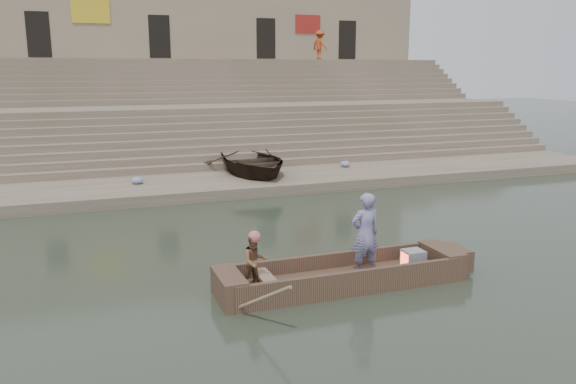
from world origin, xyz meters
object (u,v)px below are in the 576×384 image
television (413,259)px  pedestrian (320,45)px  main_rowboat (342,281)px  rowing_man (255,261)px  beached_rowboat (252,162)px  standing_man (365,234)px

television → pedestrian: 26.43m
main_rowboat → television: (1.76, -0.00, 0.31)m
rowing_man → beached_rowboat: size_ratio=0.24×
main_rowboat → rowing_man: bearing=179.8°
beached_rowboat → pedestrian: bearing=54.3°
rowing_man → pedestrian: 27.73m
rowing_man → pedestrian: size_ratio=0.63×
standing_man → beached_rowboat: standing_man is taller
main_rowboat → pedestrian: (9.85, 24.51, 6.02)m
rowing_man → standing_man: bearing=-9.1°
standing_man → pedestrian: pedestrian is taller
standing_man → beached_rowboat: (0.91, 11.73, -0.24)m
television → main_rowboat: bearing=180.0°
television → pedestrian: pedestrian is taller
standing_man → pedestrian: bearing=-111.9°
television → beached_rowboat: beached_rowboat is taller
standing_man → television: (1.27, 0.06, -0.73)m
television → standing_man: bearing=-177.4°
main_rowboat → pedestrian: 27.09m
beached_rowboat → rowing_man: bearing=-108.6°
rowing_man → television: 3.78m
standing_man → main_rowboat: bearing=-7.8°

